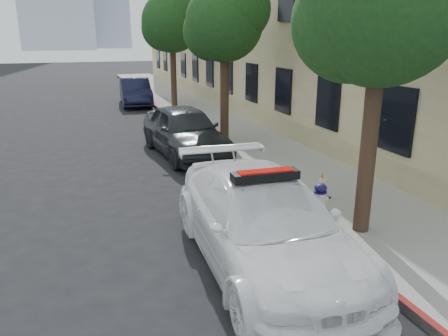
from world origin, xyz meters
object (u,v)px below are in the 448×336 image
parked_car_far (135,92)px  fire_hydrant (320,203)px  traffic_cone (322,185)px  police_car (264,223)px  parked_car_mid (185,131)px

parked_car_far → fire_hydrant: bearing=-82.7°
parked_car_far → traffic_cone: 16.54m
police_car → parked_car_far: (0.51, 18.55, -0.04)m
parked_car_mid → parked_car_far: (-0.00, 11.18, -0.07)m
parked_car_far → parked_car_mid: bearing=-86.5°
parked_car_far → traffic_cone: size_ratio=6.98×
parked_car_mid → police_car: bearing=-98.9°
parked_car_mid → fire_hydrant: parked_car_mid is taller
police_car → fire_hydrant: bearing=33.3°
parked_car_far → fire_hydrant: 17.60m
police_car → fire_hydrant: 1.95m
police_car → parked_car_far: bearing=90.9°
parked_car_far → fire_hydrant: (1.15, -17.56, -0.19)m
police_car → parked_car_mid: police_car is taller
police_car → parked_car_far: 18.56m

